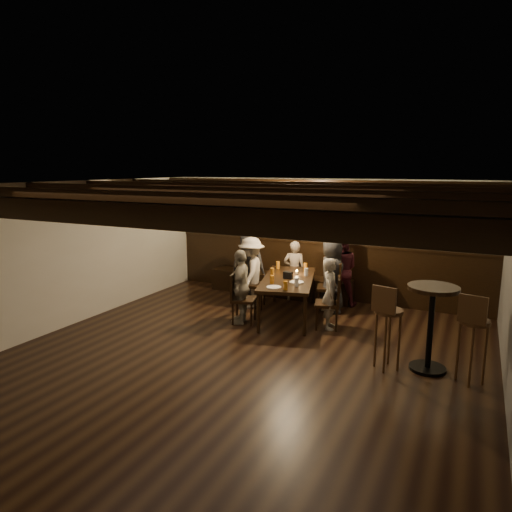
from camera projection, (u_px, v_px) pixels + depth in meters
The scene contains 27 objects.
room at pixel (285, 255), 8.19m from camera, with size 7.00×7.00×7.00m.
dining_table at pixel (288, 281), 8.00m from camera, with size 1.33×2.05×0.71m.
chair_left_near at pixel (253, 293), 8.64m from camera, with size 0.52×0.52×0.92m.
chair_left_far at pixel (243, 308), 7.77m from camera, with size 0.48×0.48×0.86m.
chair_right_near at pixel (330, 296), 8.37m from camera, with size 0.53×0.53×0.94m.
chair_right_far at pixel (328, 312), 7.51m from camera, with size 0.49×0.49×0.86m.
person_bench_left at pixel (248, 266), 9.02m from camera, with size 0.67×0.44×1.38m, color #27282A.
person_bench_centre at pixel (294, 271), 9.02m from camera, with size 0.44×0.29×1.20m, color gray.
person_bench_right at pixel (341, 270), 8.70m from camera, with size 0.67×0.53×1.39m, color #501B26.
person_left_near at pixel (251, 272), 8.57m from camera, with size 0.87×0.50×1.35m, color #ACA391.
person_left_far at pixel (241, 287), 7.71m from camera, with size 0.74×0.31×1.27m, color gray.
person_right_near at pixel (332, 274), 8.29m from camera, with size 0.68×0.44×1.40m, color #292A2C.
person_right_far at pixel (331, 294), 7.44m from camera, with size 0.43×0.28×1.18m, color gray.
pint_a at pixel (278, 265), 8.70m from camera, with size 0.07×0.07×0.14m, color #BF7219.
pint_b at pixel (305, 267), 8.56m from camera, with size 0.07×0.07×0.14m, color #BF7219.
pint_c at pixel (272, 272), 8.13m from camera, with size 0.07×0.07×0.14m, color #BF7219.
pint_d at pixel (306, 272), 8.11m from camera, with size 0.07×0.07×0.14m, color silver.
pint_e at pixel (272, 279), 7.58m from camera, with size 0.07×0.07×0.14m, color #BF7219.
pint_f at pixel (297, 282), 7.41m from camera, with size 0.07×0.07×0.14m, color silver.
pint_g at pixel (285, 286), 7.20m from camera, with size 0.07×0.07×0.14m, color #BF7219.
plate_near at pixel (274, 287), 7.34m from camera, with size 0.24×0.24×0.01m, color white.
plate_far at pixel (297, 282), 7.67m from camera, with size 0.24×0.24×0.01m, color white.
condiment_caddy at pixel (288, 275), 7.93m from camera, with size 0.15×0.10×0.12m, color black.
candle at pixel (297, 273), 8.25m from camera, with size 0.05×0.05×0.05m, color beige.
high_top_table at pixel (431, 315), 5.85m from camera, with size 0.64×0.64×1.14m.
bar_stool_left at pixel (387, 338), 5.95m from camera, with size 0.38×0.40×1.15m.
bar_stool_right at pixel (472, 350), 5.56m from camera, with size 0.37×0.40×1.15m.
Camera 1 is at (2.79, -5.23, 2.62)m, focal length 32.00 mm.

